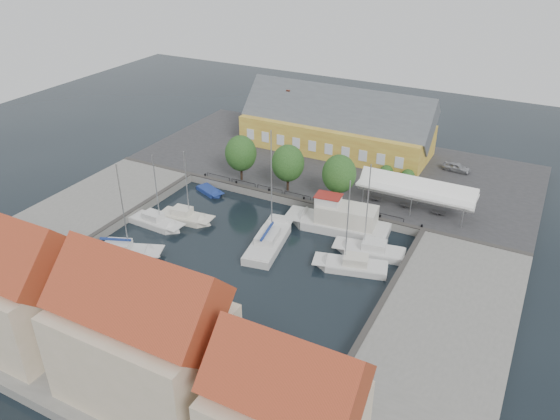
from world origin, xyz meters
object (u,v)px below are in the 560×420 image
(tent_canopy, at_px, (416,190))
(warehouse, at_px, (333,126))
(center_sailboat, at_px, (269,242))
(west_boat_b, at_px, (185,218))
(east_boat_b, at_px, (352,267))
(launch_nw, at_px, (210,192))
(west_boat_d, at_px, (122,253))
(trawler, at_px, (341,222))
(launch_sw, at_px, (97,267))
(car_silver, at_px, (457,167))
(east_boat_a, at_px, (371,252))
(west_boat_c, at_px, (156,223))
(car_red, at_px, (288,165))

(tent_canopy, bearing_deg, warehouse, 140.14)
(center_sailboat, height_order, west_boat_b, center_sailboat)
(east_boat_b, height_order, launch_nw, east_boat_b)
(east_boat_b, bearing_deg, west_boat_d, -158.67)
(warehouse, relative_size, trawler, 2.23)
(east_boat_b, xyz_separation_m, launch_sw, (-23.91, -12.30, -0.17))
(east_boat_b, height_order, launch_sw, east_boat_b)
(car_silver, relative_size, launch_nw, 0.81)
(center_sailboat, bearing_deg, west_boat_d, -145.35)
(center_sailboat, height_order, west_boat_d, center_sailboat)
(trawler, relative_size, east_boat_a, 1.14)
(trawler, height_order, west_boat_c, west_boat_c)
(center_sailboat, xyz_separation_m, trawler, (5.84, 6.94, 0.65))
(west_boat_b, bearing_deg, trawler, 20.90)
(warehouse, bearing_deg, west_boat_c, -108.40)
(car_red, height_order, launch_sw, car_red)
(center_sailboat, distance_m, trawler, 9.09)
(tent_canopy, distance_m, west_boat_b, 28.13)
(trawler, bearing_deg, center_sailboat, -130.05)
(car_silver, xyz_separation_m, east_boat_a, (-4.01, -24.10, -1.38))
(center_sailboat, height_order, launch_sw, center_sailboat)
(east_boat_b, bearing_deg, tent_canopy, 79.60)
(car_red, relative_size, west_boat_d, 0.33)
(warehouse, distance_m, launch_nw, 22.41)
(east_boat_a, height_order, west_boat_b, east_boat_a)
(center_sailboat, bearing_deg, warehouse, 98.27)
(car_red, bearing_deg, launch_nw, -119.51)
(warehouse, relative_size, east_boat_b, 2.65)
(west_boat_c, bearing_deg, car_silver, 46.20)
(car_silver, distance_m, car_red, 23.50)
(warehouse, bearing_deg, center_sailboat, -81.73)
(center_sailboat, xyz_separation_m, launch_nw, (-13.27, 7.83, -0.27))
(warehouse, distance_m, west_boat_d, 38.32)
(car_silver, relative_size, west_boat_d, 0.33)
(car_silver, height_order, car_red, car_silver)
(west_boat_d, bearing_deg, west_boat_b, 80.88)
(west_boat_c, xyz_separation_m, launch_sw, (0.16, -10.00, -0.17))
(center_sailboat, bearing_deg, launch_nw, 149.46)
(tent_canopy, distance_m, launch_sw, 37.51)
(center_sailboat, distance_m, east_boat_a, 11.33)
(tent_canopy, height_order, west_boat_b, west_boat_b)
(east_boat_a, relative_size, launch_nw, 2.42)
(west_boat_c, relative_size, west_boat_d, 0.86)
(launch_nw, bearing_deg, west_boat_c, -94.52)
(tent_canopy, height_order, launch_nw, tent_canopy)
(trawler, relative_size, launch_sw, 2.23)
(car_red, distance_m, west_boat_d, 27.68)
(east_boat_a, xyz_separation_m, west_boat_c, (-24.83, -5.98, -0.00))
(trawler, bearing_deg, launch_sw, -135.62)
(center_sailboat, height_order, trawler, center_sailboat)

